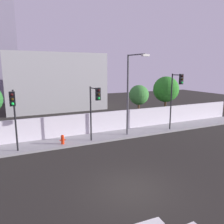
{
  "coord_description": "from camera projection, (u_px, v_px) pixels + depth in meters",
  "views": [
    {
      "loc": [
        -5.05,
        -8.51,
        5.75
      ],
      "look_at": [
        2.0,
        6.5,
        2.53
      ],
      "focal_mm": 35.56,
      "sensor_mm": 36.0,
      "label": 1
    }
  ],
  "objects": [
    {
      "name": "perimeter_wall",
      "position": [
        76.0,
        125.0,
        19.0
      ],
      "size": [
        36.0,
        0.18,
        1.8
      ],
      "primitive_type": "cube",
      "color": "silver",
      "rests_on": "sidewalk"
    },
    {
      "name": "traffic_light_center",
      "position": [
        176.0,
        90.0,
        19.82
      ],
      "size": [
        0.35,
        1.34,
        5.18
      ],
      "color": "black",
      "rests_on": "sidewalk"
    },
    {
      "name": "low_building_distant",
      "position": [
        56.0,
        82.0,
        31.38
      ],
      "size": [
        13.34,
        6.0,
        7.89
      ],
      "primitive_type": "cube",
      "color": "#A7A7A7",
      "rests_on": "ground"
    },
    {
      "name": "roadside_tree_midright",
      "position": [
        139.0,
        95.0,
        22.53
      ],
      "size": [
        2.02,
        2.02,
        4.16
      ],
      "color": "brown",
      "rests_on": "ground"
    },
    {
      "name": "roadside_tree_rightmost",
      "position": [
        166.0,
        89.0,
        23.86
      ],
      "size": [
        2.76,
        2.76,
        4.98
      ],
      "color": "brown",
      "rests_on": "ground"
    },
    {
      "name": "ground_plane",
      "position": [
        131.0,
        189.0,
        10.77
      ],
      "size": [
        80.0,
        80.0,
        0.0
      ],
      "primitive_type": "plane",
      "color": "#272420"
    },
    {
      "name": "sidewalk",
      "position": [
        81.0,
        140.0,
        18.04
      ],
      "size": [
        36.0,
        2.4,
        0.15
      ],
      "primitive_type": "cube",
      "color": "#969696",
      "rests_on": "ground"
    },
    {
      "name": "traffic_light_left",
      "position": [
        14.0,
        108.0,
        14.19
      ],
      "size": [
        0.35,
        1.55,
        4.25
      ],
      "color": "black",
      "rests_on": "sidewalk"
    },
    {
      "name": "street_lamp_curbside",
      "position": [
        130.0,
        88.0,
        18.27
      ],
      "size": [
        0.65,
        2.36,
        6.74
      ],
      "color": "#4C4C51",
      "rests_on": "sidewalk"
    },
    {
      "name": "traffic_light_right",
      "position": [
        95.0,
        102.0,
        16.45
      ],
      "size": [
        0.35,
        1.65,
        4.29
      ],
      "color": "black",
      "rests_on": "sidewalk"
    },
    {
      "name": "fire_hydrant",
      "position": [
        63.0,
        139.0,
        16.76
      ],
      "size": [
        0.44,
        0.26,
        0.72
      ],
      "color": "red",
      "rests_on": "sidewalk"
    }
  ]
}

